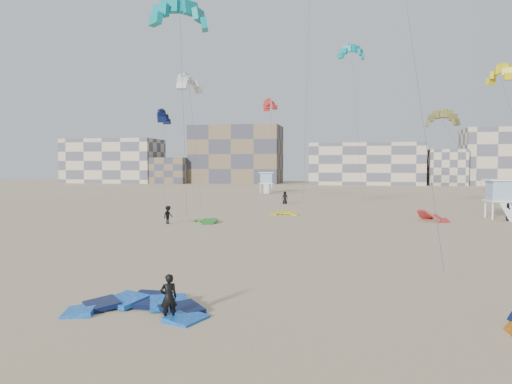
# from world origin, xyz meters

# --- Properties ---
(ground) EXTENTS (320.00, 320.00, 0.00)m
(ground) POSITION_xyz_m (0.00, 0.00, 0.00)
(ground) COLOR tan
(ground) RESTS_ON ground
(kite_ground_blue) EXTENTS (4.87, 5.11, 1.35)m
(kite_ground_blue) POSITION_xyz_m (-0.89, -2.56, 0.00)
(kite_ground_blue) COLOR blue
(kite_ground_blue) RESTS_ON ground
(kite_ground_green) EXTENTS (4.62, 4.58, 1.29)m
(kite_ground_green) POSITION_xyz_m (-7.18, 26.10, 0.00)
(kite_ground_green) COLOR #14831B
(kite_ground_green) RESTS_ON ground
(kite_ground_red_far) EXTENTS (5.09, 4.98, 3.40)m
(kite_ground_red_far) POSITION_xyz_m (14.53, 31.96, 0.00)
(kite_ground_red_far) COLOR #B83215
(kite_ground_red_far) RESTS_ON ground
(kite_ground_yellow) EXTENTS (3.11, 3.29, 1.35)m
(kite_ground_yellow) POSITION_xyz_m (-0.72, 35.26, 0.00)
(kite_ground_yellow) COLOR yellow
(kite_ground_yellow) RESTS_ON ground
(kitesurfer_main) EXTENTS (0.73, 0.68, 1.67)m
(kitesurfer_main) POSITION_xyz_m (0.61, -3.31, 0.84)
(kitesurfer_main) COLOR black
(kitesurfer_main) RESTS_ON ground
(kitesurfer_c) EXTENTS (0.98, 1.25, 1.70)m
(kitesurfer_c) POSITION_xyz_m (-10.27, 24.58, 0.85)
(kitesurfer_c) COLOR black
(kitesurfer_c) RESTS_ON ground
(kitesurfer_d) EXTENTS (0.71, 1.11, 1.77)m
(kitesurfer_d) POSITION_xyz_m (21.87, 33.57, 0.88)
(kitesurfer_d) COLOR black
(kitesurfer_d) RESTS_ON ground
(kitesurfer_e) EXTENTS (0.95, 0.69, 1.81)m
(kitesurfer_e) POSITION_xyz_m (-2.83, 50.64, 0.90)
(kitesurfer_e) COLOR black
(kitesurfer_e) RESTS_ON ground
(kitesurfer_f) EXTENTS (0.74, 1.61, 1.67)m
(kitesurfer_f) POSITION_xyz_m (27.67, 53.92, 0.84)
(kitesurfer_f) COLOR black
(kitesurfer_f) RESTS_ON ground
(kite_fly_teal_a) EXTENTS (6.14, 6.12, 17.72)m
(kite_fly_teal_a) POSITION_xyz_m (-6.62, 18.18, 17.17)
(kite_fly_teal_a) COLOR #02A08D
(kite_fly_teal_a) RESTS_ON ground
(kite_fly_grey) EXTENTS (5.31, 6.80, 15.59)m
(kite_fly_grey) POSITION_xyz_m (-12.22, 36.63, 14.94)
(kite_fly_grey) COLOR white
(kite_fly_grey) RESTS_ON ground
(kite_fly_olive) EXTENTS (6.01, 12.30, 11.04)m
(kite_fly_olive) POSITION_xyz_m (16.56, 40.29, 10.70)
(kite_fly_olive) COLOR brown
(kite_fly_olive) RESTS_ON ground
(kite_fly_yellow) EXTENTS (10.10, 11.68, 16.45)m
(kite_fly_yellow) POSITION_xyz_m (23.79, 44.82, 16.19)
(kite_fly_yellow) COLOR yellow
(kite_fly_yellow) RESTS_ON ground
(kite_fly_navy) EXTENTS (4.06, 5.05, 12.17)m
(kite_fly_navy) POSITION_xyz_m (-18.33, 43.93, 11.89)
(kite_fly_navy) COLOR #080B38
(kite_fly_navy) RESTS_ON ground
(kite_fly_teal_b) EXTENTS (5.22, 9.71, 23.16)m
(kite_fly_teal_b) POSITION_xyz_m (6.28, 60.17, 22.90)
(kite_fly_teal_b) COLOR #02A08D
(kite_fly_teal_b) RESTS_ON ground
(kite_fly_red) EXTENTS (5.16, 9.06, 16.00)m
(kite_fly_red) POSITION_xyz_m (-7.29, 63.85, 15.56)
(kite_fly_red) COLOR #B83215
(kite_fly_red) RESTS_ON ground
(lifeguard_tower_near) EXTENTS (3.11, 5.68, 4.07)m
(lifeguard_tower_near) POSITION_xyz_m (21.66, 35.45, 2.02)
(lifeguard_tower_near) COLOR white
(lifeguard_tower_near) RESTS_ON ground
(lifeguard_tower_far) EXTENTS (3.46, 6.01, 4.19)m
(lifeguard_tower_far) POSITION_xyz_m (-10.64, 79.14, 2.08)
(lifeguard_tower_far) COLOR white
(lifeguard_tower_far) RESTS_ON ground
(condo_west_a) EXTENTS (30.00, 15.00, 14.00)m
(condo_west_a) POSITION_xyz_m (-70.00, 130.00, 7.00)
(condo_west_a) COLOR #C7B092
(condo_west_a) RESTS_ON ground
(condo_west_b) EXTENTS (28.00, 14.00, 18.00)m
(condo_west_b) POSITION_xyz_m (-30.00, 134.00, 9.00)
(condo_west_b) COLOR brown
(condo_west_b) RESTS_ON ground
(condo_mid) EXTENTS (32.00, 16.00, 12.00)m
(condo_mid) POSITION_xyz_m (10.00, 130.00, 6.00)
(condo_mid) COLOR #C7B092
(condo_mid) RESTS_ON ground
(condo_east) EXTENTS (26.00, 14.00, 16.00)m
(condo_east) POSITION_xyz_m (50.00, 132.00, 8.00)
(condo_east) COLOR #C7B092
(condo_east) RESTS_ON ground
(condo_fill_left) EXTENTS (12.00, 10.00, 8.00)m
(condo_fill_left) POSITION_xyz_m (-50.00, 128.00, 4.00)
(condo_fill_left) COLOR brown
(condo_fill_left) RESTS_ON ground
(condo_fill_right) EXTENTS (10.00, 10.00, 10.00)m
(condo_fill_right) POSITION_xyz_m (32.00, 128.00, 5.00)
(condo_fill_right) COLOR #C7B092
(condo_fill_right) RESTS_ON ground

